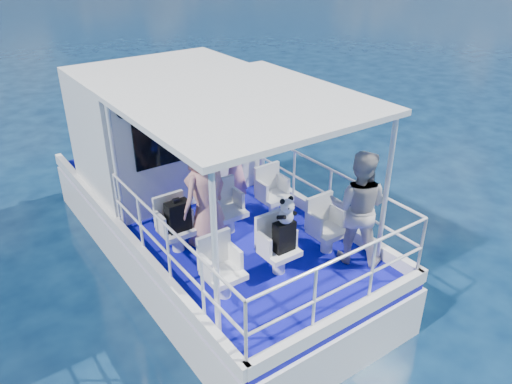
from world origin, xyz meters
The scene contains 20 objects.
ground centered at (0.00, 0.00, 0.00)m, with size 2000.00×2000.00×0.00m, color #071A34.
hull centered at (0.00, 1.00, 0.00)m, with size 3.00×7.00×1.60m, color white.
deck centered at (0.00, 1.00, 0.85)m, with size 2.90×6.90×0.10m, color #0D0A91.
cabin centered at (0.00, 2.30, 2.00)m, with size 2.85×2.00×2.20m, color white.
canopy centered at (0.00, -0.20, 3.14)m, with size 3.00×3.20×0.08m, color white.
canopy_posts centered at (0.00, -0.25, 2.00)m, with size 2.77×2.97×2.20m.
railings centered at (0.00, -0.58, 1.40)m, with size 2.84×3.59×1.00m, color white, non-canonical shape.
seat_port_fwd centered at (-0.90, 0.20, 1.09)m, with size 0.48×0.46×0.38m, color white.
seat_center_fwd centered at (0.00, 0.20, 1.09)m, with size 0.48×0.46×0.38m, color white.
seat_stbd_fwd centered at (0.90, 0.20, 1.09)m, with size 0.48×0.46×0.38m, color white.
seat_port_aft centered at (-0.90, -1.10, 1.09)m, with size 0.48×0.46×0.38m, color white.
seat_center_aft centered at (0.00, -1.10, 1.09)m, with size 0.48×0.46×0.38m, color white.
seat_stbd_aft centered at (0.90, -1.10, 1.09)m, with size 0.48×0.46×0.38m, color white.
passenger_port_fwd centered at (-0.44, 0.11, 1.76)m, with size 0.64×0.46×1.72m, color tan.
passenger_stbd_fwd centered at (0.48, 0.73, 1.64)m, with size 0.54×0.36×1.49m, color pink.
passenger_stbd_aft centered at (1.09, -1.46, 1.75)m, with size 0.82×0.64×1.69m, color silver.
backpack_port centered at (-0.89, 0.15, 1.51)m, with size 0.34×0.19×0.45m, color black.
backpack_center centered at (0.04, -1.15, 1.50)m, with size 0.29×0.17×0.44m, color black.
compact_camera centered at (-0.89, 0.15, 1.76)m, with size 0.10×0.06×0.06m, color black.
panda centered at (0.05, -1.17, 1.91)m, with size 0.24×0.20×0.37m, color white, non-canonical shape.
Camera 1 is at (-3.54, -5.57, 5.17)m, focal length 35.00 mm.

